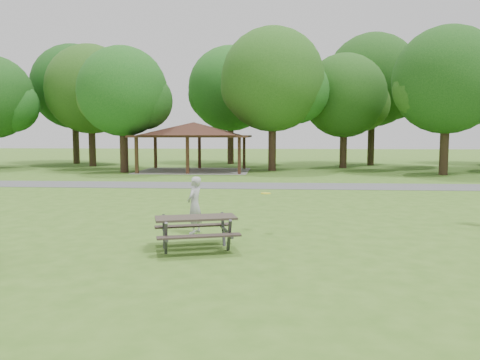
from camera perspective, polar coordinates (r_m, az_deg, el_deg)
name	(u,v)px	position (r m, az deg, el deg)	size (l,w,h in m)	color
ground	(190,245)	(12.14, -6.14, -7.94)	(160.00, 160.00, 0.00)	#3E681D
asphalt_path	(235,185)	(25.85, -0.61, -0.67)	(120.00, 3.20, 0.02)	#4E4E51
pavilion	(194,131)	(36.14, -5.66, 5.93)	(8.60, 7.01, 3.76)	#3B2715
tree_row_c	(92,92)	(43.84, -17.62, 10.19)	(8.19, 7.80, 10.67)	black
tree_row_d	(124,94)	(36.00, -13.97, 10.11)	(6.93, 6.60, 9.27)	black
tree_row_e	(274,83)	(36.85, 4.15, 11.73)	(8.40, 8.00, 11.02)	#311F15
tree_row_f	(345,98)	(40.69, 12.73, 9.70)	(7.35, 7.00, 9.55)	#302015
tree_row_g	(448,83)	(35.87, 24.04, 10.71)	(7.77, 7.40, 10.25)	black
tree_deep_a	(75,89)	(48.26, -19.44, 10.39)	(8.40, 8.00, 11.38)	#302315
tree_deep_b	(232,91)	(45.00, -1.04, 10.76)	(8.40, 8.00, 11.13)	#321F16
tree_deep_c	(374,83)	(44.79, 15.99, 11.29)	(8.82, 8.40, 11.90)	black
picnic_table_middle	(196,225)	(11.57, -5.41, -5.43)	(2.32, 2.06, 0.85)	#322B24
frisbee_in_flight	(266,193)	(13.56, 3.16, -1.63)	(0.34, 0.34, 0.02)	yellow
frisbee_thrower	(195,205)	(13.42, -5.56, -3.07)	(0.60, 0.39, 1.64)	#ABABAE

